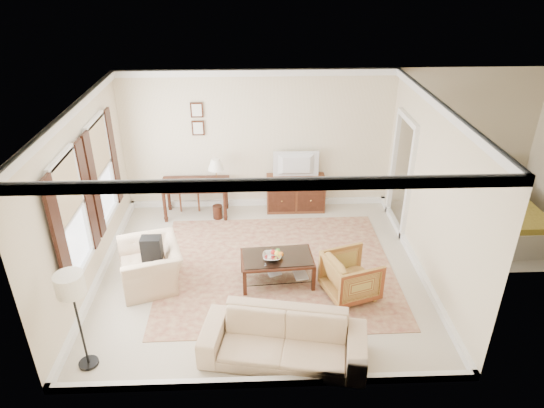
{
  "coord_description": "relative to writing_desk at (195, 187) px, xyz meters",
  "views": [
    {
      "loc": [
        -0.08,
        -6.83,
        4.92
      ],
      "look_at": [
        0.2,
        0.3,
        1.15
      ],
      "focal_mm": 32.0,
      "sensor_mm": 36.0,
      "label": 1
    }
  ],
  "objects": [
    {
      "name": "writing_desk",
      "position": [
        0.0,
        0.0,
        0.0
      ],
      "size": [
        1.36,
        0.68,
        0.75
      ],
      "color": "#3F1D12",
      "rests_on": "room_shell"
    },
    {
      "name": "sofa",
      "position": [
        1.55,
        -4.05,
        -0.21
      ],
      "size": [
        2.27,
        1.04,
        0.85
      ],
      "primitive_type": "imported",
      "rotation": [
        0.0,
        0.0,
        -0.19
      ],
      "color": "#CAB288",
      "rests_on": "room_shell"
    },
    {
      "name": "coffee_table",
      "position": [
        1.55,
        -2.34,
        -0.25
      ],
      "size": [
        1.21,
        0.76,
        0.49
      ],
      "rotation": [
        0.0,
        0.0,
        0.07
      ],
      "color": "#3F1D12",
      "rests_on": "room_shell"
    },
    {
      "name": "window_rear",
      "position": [
        -1.41,
        -1.16,
        0.92
      ],
      "size": [
        0.12,
        1.56,
        1.8
      ],
      "primitive_type": null,
      "color": "#CCB284",
      "rests_on": "room_shell"
    },
    {
      "name": "floor_lamp",
      "position": [
        -1.05,
        -4.07,
        0.58
      ],
      "size": [
        0.36,
        0.36,
        1.46
      ],
      "color": "black",
      "rests_on": "room_shell"
    },
    {
      "name": "tv",
      "position": [
        2.06,
        0.16,
        0.55
      ],
      "size": [
        0.89,
        0.51,
        0.12
      ],
      "primitive_type": "imported",
      "rotation": [
        0.0,
        0.0,
        3.14
      ],
      "color": "black",
      "rests_on": "sideboard"
    },
    {
      "name": "framed_prints",
      "position": [
        0.1,
        0.41,
        1.31
      ],
      "size": [
        0.25,
        0.04,
        0.68
      ],
      "primitive_type": null,
      "color": "#3F1D12",
      "rests_on": "room_shell"
    },
    {
      "name": "annex_bedroom",
      "position": [
        5.78,
        -0.91,
        -0.29
      ],
      "size": [
        3.0,
        2.7,
        2.9
      ],
      "color": "beige",
      "rests_on": "ground"
    },
    {
      "name": "sideboard",
      "position": [
        2.06,
        0.18,
        -0.26
      ],
      "size": [
        1.21,
        0.46,
        0.74
      ],
      "primitive_type": "cube",
      "color": "brown",
      "rests_on": "room_shell"
    },
    {
      "name": "desk_chair",
      "position": [
        -0.16,
        0.35,
        -0.11
      ],
      "size": [
        0.47,
        0.47,
        1.05
      ],
      "primitive_type": null,
      "rotation": [
        0.0,
        0.0,
        -0.06
      ],
      "color": "brown",
      "rests_on": "room_shell"
    },
    {
      "name": "fruit_bowl",
      "position": [
        1.46,
        -2.41,
        -0.09
      ],
      "size": [
        0.42,
        0.42,
        0.1
      ],
      "primitive_type": "imported",
      "color": "silver",
      "rests_on": "coffee_table"
    },
    {
      "name": "doorway",
      "position": [
        4.0,
        -0.56,
        0.44
      ],
      "size": [
        0.1,
        1.12,
        2.25
      ],
      "primitive_type": null,
      "color": "white",
      "rests_on": "room_shell"
    },
    {
      "name": "window_front",
      "position": [
        -1.41,
        -2.76,
        0.92
      ],
      "size": [
        0.12,
        1.56,
        1.8
      ],
      "primitive_type": null,
      "color": "#CCB284",
      "rests_on": "room_shell"
    },
    {
      "name": "striped_armchair",
      "position": [
        2.7,
        -2.73,
        -0.24
      ],
      "size": [
        0.92,
        0.95,
        0.79
      ],
      "primitive_type": "imported",
      "rotation": [
        0.0,
        0.0,
        1.88
      ],
      "color": "brown",
      "rests_on": "room_shell"
    },
    {
      "name": "rug",
      "position": [
        1.56,
        -1.97,
        -0.63
      ],
      "size": [
        4.03,
        3.47,
        0.01
      ],
      "primitive_type": "cube",
      "rotation": [
        0.0,
        0.0,
        0.01
      ],
      "color": "maroon",
      "rests_on": "room_shell"
    },
    {
      "name": "club_armchair",
      "position": [
        -0.51,
        -2.3,
        -0.16
      ],
      "size": [
        0.98,
        1.24,
        0.94
      ],
      "primitive_type": "imported",
      "rotation": [
        0.0,
        0.0,
        -1.27
      ],
      "color": "#CAB288",
      "rests_on": "room_shell"
    },
    {
      "name": "book_a",
      "position": [
        1.38,
        -2.35,
        -0.44
      ],
      "size": [
        0.28,
        0.12,
        0.38
      ],
      "primitive_type": "imported",
      "rotation": [
        0.0,
        0.0,
        0.32
      ],
      "color": "brown",
      "rests_on": "coffee_table"
    },
    {
      "name": "room_shell",
      "position": [
        1.29,
        -2.06,
        1.84
      ],
      "size": [
        5.51,
        5.01,
        2.91
      ],
      "color": "beige",
      "rests_on": "ground"
    },
    {
      "name": "desk_lamp",
      "position": [
        0.44,
        0.0,
        0.36
      ],
      "size": [
        0.32,
        0.32,
        0.5
      ],
      "primitive_type": null,
      "color": "silver",
      "rests_on": "writing_desk"
    },
    {
      "name": "backpack",
      "position": [
        -0.46,
        -2.31,
        0.08
      ],
      "size": [
        0.37,
        0.39,
        0.4
      ],
      "primitive_type": "cube",
      "rotation": [
        0.0,
        0.0,
        -0.94
      ],
      "color": "black",
      "rests_on": "club_armchair"
    },
    {
      "name": "book_b",
      "position": [
        1.83,
        -2.45,
        -0.45
      ],
      "size": [
        0.28,
        0.07,
        0.38
      ],
      "primitive_type": "imported",
      "rotation": [
        0.0,
        0.0,
        0.16
      ],
      "color": "brown",
      "rests_on": "coffee_table"
    }
  ]
}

